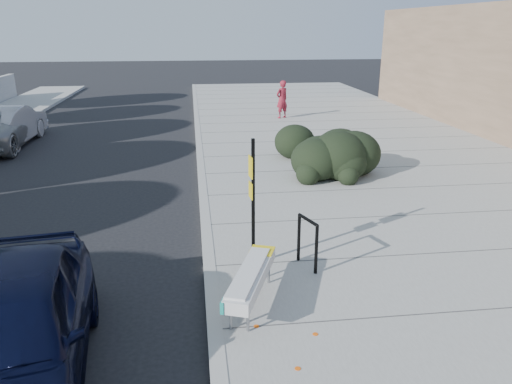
% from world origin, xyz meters
% --- Properties ---
extents(ground, '(120.00, 120.00, 0.00)m').
position_xyz_m(ground, '(0.00, 0.00, 0.00)').
color(ground, black).
rests_on(ground, ground).
extents(sidewalk_near, '(11.20, 50.00, 0.15)m').
position_xyz_m(sidewalk_near, '(5.60, 5.00, 0.07)').
color(sidewalk_near, gray).
rests_on(sidewalk_near, ground).
extents(curb_near, '(0.22, 50.00, 0.17)m').
position_xyz_m(curb_near, '(0.00, 5.00, 0.08)').
color(curb_near, '#9E9E99').
rests_on(curb_near, ground).
extents(bench, '(1.04, 1.92, 0.58)m').
position_xyz_m(bench, '(0.60, -1.37, 0.61)').
color(bench, gray).
rests_on(bench, sidewalk_near).
extents(bike_rack, '(0.25, 0.61, 0.93)m').
position_xyz_m(bike_rack, '(1.75, -0.23, 0.71)').
color(bike_rack, black).
rests_on(bike_rack, sidewalk_near).
extents(sign_post, '(0.10, 0.27, 2.34)m').
position_xyz_m(sign_post, '(0.78, -0.00, 1.49)').
color(sign_post, black).
rests_on(sign_post, sidewalk_near).
extents(hedge, '(2.82, 4.27, 1.47)m').
position_xyz_m(hedge, '(3.79, 6.38, 0.88)').
color(hedge, black).
rests_on(hedge, sidewalk_near).
extents(sedan_navy, '(2.49, 4.93, 1.61)m').
position_xyz_m(sedan_navy, '(-2.50, -2.77, 0.81)').
color(sedan_navy, black).
rests_on(sedan_navy, ground).
extents(wagon_silver, '(1.73, 4.60, 1.50)m').
position_xyz_m(wagon_silver, '(-7.14, 11.52, 0.75)').
color(wagon_silver, '#A3A3A7').
rests_on(wagon_silver, ground).
extents(pedestrian, '(0.76, 0.68, 1.75)m').
position_xyz_m(pedestrian, '(4.01, 15.02, 1.02)').
color(pedestrian, maroon).
rests_on(pedestrian, sidewalk_near).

